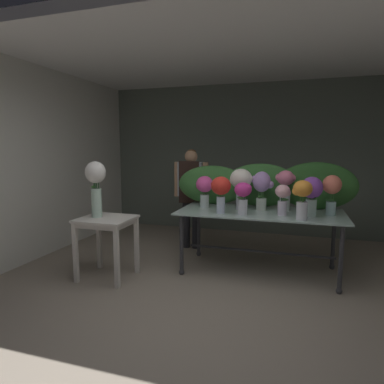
% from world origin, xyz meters
% --- Properties ---
extents(ground_plane, '(8.02, 8.02, 0.00)m').
position_xyz_m(ground_plane, '(0.00, 1.82, 0.00)').
color(ground_plane, gray).
extents(wall_back, '(5.40, 0.12, 2.78)m').
position_xyz_m(wall_back, '(0.00, 3.65, 1.39)').
color(wall_back, slate).
rests_on(wall_back, ground).
extents(wall_left, '(0.12, 3.77, 2.78)m').
position_xyz_m(wall_left, '(-2.70, 1.82, 1.39)').
color(wall_left, silver).
rests_on(wall_left, ground).
extents(ceiling_slab, '(5.52, 3.77, 0.12)m').
position_xyz_m(ceiling_slab, '(0.00, 1.82, 2.84)').
color(ceiling_slab, silver).
rests_on(ceiling_slab, wall_back).
extents(display_table_glass, '(2.06, 0.98, 0.81)m').
position_xyz_m(display_table_glass, '(0.50, 1.56, 0.70)').
color(display_table_glass, '#A8C3BC').
rests_on(display_table_glass, ground).
extents(side_table_white, '(0.64, 0.58, 0.76)m').
position_xyz_m(side_table_white, '(-1.28, 0.81, 0.65)').
color(side_table_white, silver).
rests_on(side_table_white, ground).
extents(florist, '(0.56, 0.24, 1.58)m').
position_xyz_m(florist, '(-0.66, 2.30, 0.97)').
color(florist, '#232328').
rests_on(florist, ground).
extents(foliage_backdrop, '(2.42, 0.27, 0.62)m').
position_xyz_m(foliage_backdrop, '(0.48, 1.94, 1.10)').
color(foliage_backdrop, '#387033').
rests_on(foliage_backdrop, display_table_glass).
extents(vase_rosy_carnations, '(0.25, 0.21, 0.52)m').
position_xyz_m(vase_rosy_carnations, '(0.80, 1.69, 1.12)').
color(vase_rosy_carnations, silver).
rests_on(vase_rosy_carnations, display_table_glass).
extents(vase_violet_peonies, '(0.25, 0.25, 0.47)m').
position_xyz_m(vase_violet_peonies, '(1.11, 1.43, 1.09)').
color(vase_violet_peonies, silver).
rests_on(vase_violet_peonies, display_table_glass).
extents(vase_fuchsia_lilies, '(0.24, 0.23, 0.43)m').
position_xyz_m(vase_fuchsia_lilies, '(-0.25, 1.61, 1.07)').
color(vase_fuchsia_lilies, silver).
rests_on(vase_fuchsia_lilies, display_table_glass).
extents(vase_scarlet_ranunculus, '(0.24, 0.24, 0.46)m').
position_xyz_m(vase_scarlet_ranunculus, '(0.05, 1.28, 1.10)').
color(vase_scarlet_ranunculus, silver).
rests_on(vase_scarlet_ranunculus, display_table_glass).
extents(vase_coral_stock, '(0.24, 0.22, 0.48)m').
position_xyz_m(vase_coral_stock, '(1.33, 1.58, 1.11)').
color(vase_coral_stock, silver).
rests_on(vase_coral_stock, display_table_glass).
extents(vase_blush_dahlias, '(0.18, 0.18, 0.37)m').
position_xyz_m(vase_blush_dahlias, '(0.78, 1.39, 1.02)').
color(vase_blush_dahlias, silver).
rests_on(vase_blush_dahlias, display_table_glass).
extents(vase_ivory_hydrangea, '(0.31, 0.29, 0.53)m').
position_xyz_m(vase_ivory_hydrangea, '(0.24, 1.62, 1.16)').
color(vase_ivory_hydrangea, silver).
rests_on(vase_ivory_hydrangea, display_table_glass).
extents(vase_magenta_tulips, '(0.21, 0.21, 0.39)m').
position_xyz_m(vase_magenta_tulips, '(0.32, 1.27, 1.05)').
color(vase_magenta_tulips, silver).
rests_on(vase_magenta_tulips, display_table_glass).
extents(vase_lilac_snapdragons, '(0.30, 0.23, 0.50)m').
position_xyz_m(vase_lilac_snapdragons, '(0.50, 1.64, 1.12)').
color(vase_lilac_snapdragons, silver).
rests_on(vase_lilac_snapdragons, display_table_glass).
extents(vase_sunset_roses, '(0.22, 0.21, 0.45)m').
position_xyz_m(vase_sunset_roses, '(0.99, 1.19, 1.08)').
color(vase_sunset_roses, silver).
rests_on(vase_sunset_roses, display_table_glass).
extents(vase_white_roses_tall, '(0.25, 0.25, 0.69)m').
position_xyz_m(vase_white_roses_tall, '(-1.40, 0.81, 1.19)').
color(vase_white_roses_tall, silver).
rests_on(vase_white_roses_tall, side_table_white).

